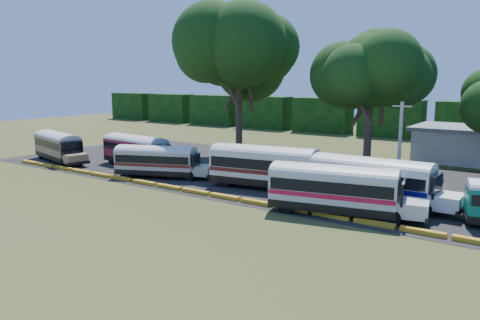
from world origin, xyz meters
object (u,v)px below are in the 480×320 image
Objects in this scene: bus_cream_west at (158,160)px; bus_white_red at (337,187)px; tree_west at (239,52)px; bus_beige at (58,145)px; bus_red at (137,149)px.

bus_white_red is at bearing -28.28° from bus_cream_west.
bus_white_red is (19.00, -1.96, 0.24)m from bus_cream_west.
bus_white_red is 0.65× the size of tree_west.
tree_west reaches higher than bus_beige.
tree_west is (15.00, 14.49, 10.45)m from bus_beige.
bus_beige reaches higher than bus_cream_west.
tree_west is (-0.60, 14.39, 10.63)m from bus_cream_west.
bus_red is at bearing -115.46° from tree_west.
bus_red reaches higher than bus_cream_west.
bus_beige is 23.33m from tree_west.
tree_west is at bearing 58.43° from bus_beige.
bus_red reaches higher than bus_beige.
bus_red is 1.09× the size of bus_cream_west.
bus_red is at bearing 32.06° from bus_beige.
bus_cream_west is at bearing 14.77° from bus_beige.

